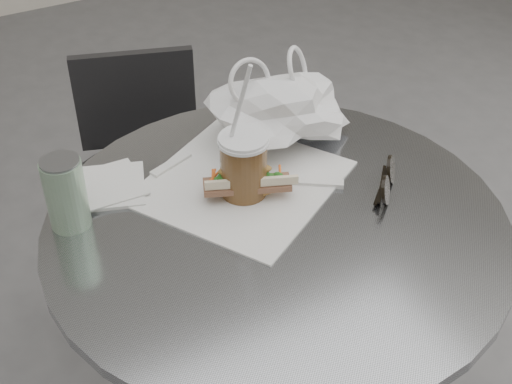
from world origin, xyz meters
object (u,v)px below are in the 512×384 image
cafe_table (274,333)px  chair_far (149,216)px  drink_can (66,193)px  banh_mi (246,182)px  iced_coffee (243,165)px  sunglasses (386,182)px

cafe_table → chair_far: size_ratio=1.07×
chair_far → drink_can: drink_can is taller
chair_far → banh_mi: bearing=108.5°
iced_coffee → sunglasses: iced_coffee is taller
banh_mi → drink_can: bearing=-172.7°
iced_coffee → sunglasses: (0.22, -0.11, -0.04)m
chair_far → iced_coffee: (0.00, -0.52, 0.48)m
chair_far → drink_can: 0.72m
banh_mi → sunglasses: banh_mi is taller
chair_far → sunglasses: size_ratio=7.50×
chair_far → banh_mi: (0.00, -0.53, 0.45)m
cafe_table → sunglasses: (0.20, -0.02, 0.29)m
iced_coffee → chair_far: bearing=90.1°
cafe_table → chair_far: bearing=91.3°
cafe_table → drink_can: drink_can is taller
banh_mi → iced_coffee: bearing=110.9°
cafe_table → drink_can: (-0.29, 0.16, 0.34)m
iced_coffee → sunglasses: size_ratio=2.61×
cafe_table → iced_coffee: 0.35m
drink_can → chair_far: bearing=58.0°
cafe_table → iced_coffee: bearing=98.6°
cafe_table → chair_far: cafe_table is taller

